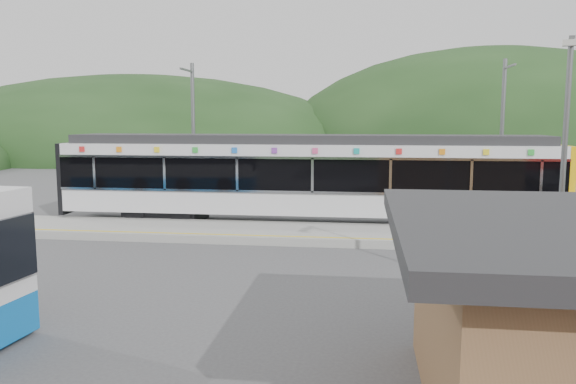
# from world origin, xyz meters

# --- Properties ---
(ground) EXTENTS (120.00, 120.00, 0.00)m
(ground) POSITION_xyz_m (0.00, 0.00, 0.00)
(ground) COLOR #4C4C4F
(ground) RESTS_ON ground
(hills) EXTENTS (146.00, 149.00, 26.00)m
(hills) POSITION_xyz_m (6.19, 5.29, 0.00)
(hills) COLOR #1E3D19
(hills) RESTS_ON ground
(platform) EXTENTS (26.00, 3.20, 0.30)m
(platform) POSITION_xyz_m (0.00, 3.30, 0.15)
(platform) COLOR #9E9E99
(platform) RESTS_ON ground
(yellow_line) EXTENTS (26.00, 0.10, 0.01)m
(yellow_line) POSITION_xyz_m (0.00, 2.00, 0.30)
(yellow_line) COLOR yellow
(yellow_line) RESTS_ON platform
(train) EXTENTS (20.44, 3.01, 3.74)m
(train) POSITION_xyz_m (-1.46, 6.00, 2.06)
(train) COLOR black
(train) RESTS_ON ground
(catenary_mast_west) EXTENTS (0.18, 1.80, 7.00)m
(catenary_mast_west) POSITION_xyz_m (-7.00, 8.56, 3.65)
(catenary_mast_west) COLOR slate
(catenary_mast_west) RESTS_ON ground
(catenary_mast_east) EXTENTS (0.18, 1.80, 7.00)m
(catenary_mast_east) POSITION_xyz_m (7.00, 8.56, 3.65)
(catenary_mast_east) COLOR slate
(catenary_mast_east) RESTS_ON ground
(lamp_post) EXTENTS (0.43, 1.12, 6.11)m
(lamp_post) POSITION_xyz_m (5.42, -4.08, 3.65)
(lamp_post) COLOR slate
(lamp_post) RESTS_ON ground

